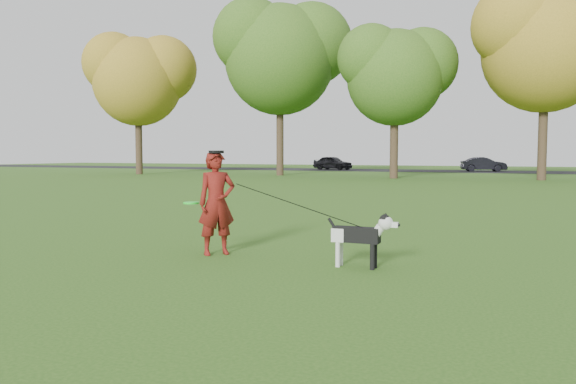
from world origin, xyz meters
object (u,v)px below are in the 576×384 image
at_px(man, 217,203).
at_px(car_mid, 483,164).
at_px(car_left, 333,163).
at_px(dog, 362,234).

relative_size(man, car_mid, 0.44).
bearing_deg(car_left, dog, -145.50).
height_order(man, car_mid, man).
bearing_deg(dog, car_left, 108.84).
height_order(dog, car_left, car_left).
bearing_deg(man, car_left, 59.21).
height_order(dog, car_mid, car_mid).
distance_m(man, dog, 2.26).
bearing_deg(man, car_mid, 41.59).
bearing_deg(dog, car_mid, 91.55).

